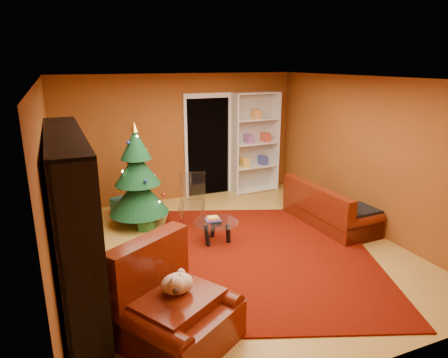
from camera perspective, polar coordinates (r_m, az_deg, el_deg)
name	(u,v)px	position (r m, az deg, el deg)	size (l,w,h in m)	color
floor	(234,252)	(6.32, 1.41, -10.34)	(5.00, 5.50, 0.05)	#A78034
ceiling	(235,77)	(5.65, 1.61, 14.41)	(5.00, 5.50, 0.05)	silver
wall_back	(180,138)	(8.40, -6.26, 5.88)	(5.00, 0.05, 2.60)	brown
wall_left	(48,190)	(5.38, -23.90, -1.48)	(0.05, 5.50, 2.60)	brown
wall_right	(370,155)	(7.23, 20.15, 3.25)	(0.05, 5.50, 2.60)	brown
doorway	(208,148)	(8.59, -2.27, 4.50)	(1.06, 0.60, 2.16)	black
rug	(264,255)	(6.18, 5.72, -10.73)	(3.24, 3.78, 0.02)	#5A0D02
media_unit	(73,219)	(5.05, -20.77, -5.41)	(0.41, 2.71, 2.07)	black
christmas_tree	(137,176)	(7.12, -12.27, 0.41)	(1.05, 1.05, 1.86)	#0E3D1E
gift_box_teal	(122,206)	(7.89, -14.40, -3.82)	(0.33, 0.33, 0.33)	#17717A
gift_box_green	(147,222)	(7.12, -10.96, -6.10)	(0.27, 0.27, 0.27)	#1D5724
gift_box_red	(125,207)	(7.94, -13.93, -3.95)	(0.25, 0.25, 0.25)	maroon
white_bookshelf	(255,143)	(8.85, 4.48, 5.14)	(1.05, 0.38, 2.26)	white
armchair	(178,306)	(4.29, -6.58, -17.54)	(1.11, 1.11, 0.87)	#4C1307
dog	(177,284)	(4.24, -6.72, -14.62)	(0.40, 0.30, 0.28)	beige
sofa	(330,204)	(7.38, 14.96, -3.44)	(1.80, 0.81, 0.77)	#4C1307
coffee_table	(216,232)	(6.48, -1.12, -7.54)	(0.72, 0.72, 0.45)	gray
acrylic_chair	(192,205)	(6.94, -4.59, -3.70)	(0.45, 0.49, 0.88)	#66605B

